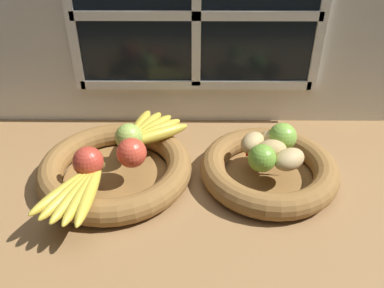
% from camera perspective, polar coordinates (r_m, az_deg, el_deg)
% --- Properties ---
extents(ground_plane, '(1.40, 0.90, 0.03)m').
position_cam_1_polar(ground_plane, '(0.94, 0.57, -6.04)').
color(ground_plane, olive).
extents(back_wall, '(1.40, 0.05, 0.55)m').
position_cam_1_polar(back_wall, '(1.07, 0.62, 16.84)').
color(back_wall, silver).
rests_on(back_wall, ground_plane).
extents(fruit_bowl_left, '(0.36, 0.36, 0.06)m').
position_cam_1_polar(fruit_bowl_left, '(0.94, -11.02, -3.56)').
color(fruit_bowl_left, brown).
rests_on(fruit_bowl_left, ground_plane).
extents(fruit_bowl_right, '(0.32, 0.32, 0.06)m').
position_cam_1_polar(fruit_bowl_right, '(0.94, 11.04, -3.63)').
color(fruit_bowl_right, brown).
rests_on(fruit_bowl_right, ground_plane).
extents(apple_green_back, '(0.06, 0.06, 0.06)m').
position_cam_1_polar(apple_green_back, '(0.93, -9.14, 1.00)').
color(apple_green_back, '#99B74C').
rests_on(apple_green_back, fruit_bowl_left).
extents(apple_red_right, '(0.07, 0.07, 0.07)m').
position_cam_1_polar(apple_red_right, '(0.88, -8.75, -1.28)').
color(apple_red_right, '#CC422D').
rests_on(apple_red_right, fruit_bowl_left).
extents(apple_red_front, '(0.07, 0.07, 0.07)m').
position_cam_1_polar(apple_red_front, '(0.87, -14.84, -2.49)').
color(apple_red_front, '#B73828').
rests_on(apple_red_front, fruit_bowl_left).
extents(banana_bunch_front, '(0.13, 0.20, 0.03)m').
position_cam_1_polar(banana_bunch_front, '(0.83, -16.22, -6.54)').
color(banana_bunch_front, gold).
rests_on(banana_bunch_front, fruit_bowl_left).
extents(banana_bunch_back, '(0.16, 0.17, 0.03)m').
position_cam_1_polar(banana_bunch_back, '(0.99, -6.18, 2.02)').
color(banana_bunch_back, gold).
rests_on(banana_bunch_back, fruit_bowl_left).
extents(potato_back, '(0.09, 0.07, 0.05)m').
position_cam_1_polar(potato_back, '(0.95, 12.21, 0.67)').
color(potato_back, tan).
rests_on(potato_back, fruit_bowl_right).
extents(potato_oblong, '(0.08, 0.08, 0.05)m').
position_cam_1_polar(potato_oblong, '(0.93, 8.78, 0.17)').
color(potato_oblong, tan).
rests_on(potato_oblong, fruit_bowl_right).
extents(potato_small, '(0.09, 0.09, 0.05)m').
position_cam_1_polar(potato_small, '(0.89, 13.92, -2.17)').
color(potato_small, tan).
rests_on(potato_small, fruit_bowl_right).
extents(potato_large, '(0.08, 0.06, 0.05)m').
position_cam_1_polar(potato_large, '(0.91, 11.41, -0.87)').
color(potato_large, tan).
rests_on(potato_large, fruit_bowl_right).
extents(lime_near, '(0.06, 0.06, 0.06)m').
position_cam_1_polar(lime_near, '(0.87, 10.10, -2.04)').
color(lime_near, '#6B9E33').
rests_on(lime_near, fruit_bowl_right).
extents(lime_far, '(0.07, 0.07, 0.07)m').
position_cam_1_polar(lime_far, '(0.95, 12.99, 1.01)').
color(lime_far, '#7AAD3D').
rests_on(lime_far, fruit_bowl_right).
extents(chili_pepper, '(0.14, 0.03, 0.02)m').
position_cam_1_polar(chili_pepper, '(0.93, 12.08, -1.46)').
color(chili_pepper, red).
rests_on(chili_pepper, fruit_bowl_right).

